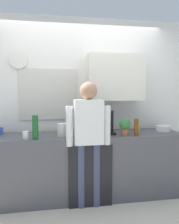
{
  "coord_description": "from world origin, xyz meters",
  "views": [
    {
      "loc": [
        -0.46,
        -2.75,
        1.47
      ],
      "look_at": [
        0.06,
        0.25,
        1.2
      ],
      "focal_mm": 35.92,
      "sensor_mm": 36.0,
      "label": 1
    }
  ],
  "objects_px": {
    "cup_yellow_cup": "(137,128)",
    "storage_canister": "(63,130)",
    "bottle_green_wine": "(35,127)",
    "bottle_olive_oil": "(82,124)",
    "cup_blue_mug": "(0,131)",
    "coffee_maker": "(107,123)",
    "potted_plant": "(125,126)",
    "mixing_bowl": "(163,128)",
    "bottle_amber_beer": "(136,127)",
    "cup_white_mug": "(26,135)",
    "person_at_sink": "(88,134)"
  },
  "relations": [
    {
      "from": "bottle_green_wine",
      "to": "cup_blue_mug",
      "type": "bearing_deg",
      "value": 141.74
    },
    {
      "from": "coffee_maker",
      "to": "bottle_olive_oil",
      "type": "xyz_separation_m",
      "value": [
        -0.33,
        0.2,
        -0.02
      ]
    },
    {
      "from": "bottle_green_wine",
      "to": "bottle_olive_oil",
      "type": "distance_m",
      "value": 0.75
    },
    {
      "from": "cup_white_mug",
      "to": "bottle_amber_beer",
      "type": "bearing_deg",
      "value": -1.14
    },
    {
      "from": "bottle_green_wine",
      "to": "cup_white_mug",
      "type": "relative_size",
      "value": 3.16
    },
    {
      "from": "coffee_maker",
      "to": "bottle_amber_beer",
      "type": "height_order",
      "value": "coffee_maker"
    },
    {
      "from": "bottle_green_wine",
      "to": "storage_canister",
      "type": "relative_size",
      "value": 1.76
    },
    {
      "from": "potted_plant",
      "to": "storage_canister",
      "type": "height_order",
      "value": "potted_plant"
    },
    {
      "from": "bottle_olive_oil",
      "to": "person_at_sink",
      "type": "xyz_separation_m",
      "value": [
        0.02,
        -0.46,
        -0.07
      ]
    },
    {
      "from": "bottle_green_wine",
      "to": "potted_plant",
      "type": "height_order",
      "value": "bottle_green_wine"
    },
    {
      "from": "cup_white_mug",
      "to": "cup_yellow_cup",
      "type": "bearing_deg",
      "value": 11.85
    },
    {
      "from": "bottle_green_wine",
      "to": "bottle_olive_oil",
      "type": "xyz_separation_m",
      "value": [
        0.64,
        0.39,
        -0.02
      ]
    },
    {
      "from": "cup_yellow_cup",
      "to": "storage_canister",
      "type": "xyz_separation_m",
      "value": [
        -1.14,
        -0.24,
        0.04
      ]
    },
    {
      "from": "cup_blue_mug",
      "to": "mixing_bowl",
      "type": "distance_m",
      "value": 2.36
    },
    {
      "from": "bottle_green_wine",
      "to": "cup_blue_mug",
      "type": "height_order",
      "value": "bottle_green_wine"
    },
    {
      "from": "bottle_green_wine",
      "to": "cup_blue_mug",
      "type": "relative_size",
      "value": 3.0
    },
    {
      "from": "potted_plant",
      "to": "bottle_amber_beer",
      "type": "bearing_deg",
      "value": -15.84
    },
    {
      "from": "bottle_green_wine",
      "to": "cup_yellow_cup",
      "type": "height_order",
      "value": "bottle_green_wine"
    },
    {
      "from": "cup_yellow_cup",
      "to": "storage_canister",
      "type": "relative_size",
      "value": 0.5
    },
    {
      "from": "bottle_olive_oil",
      "to": "potted_plant",
      "type": "height_order",
      "value": "bottle_olive_oil"
    },
    {
      "from": "bottle_olive_oil",
      "to": "cup_blue_mug",
      "type": "xyz_separation_m",
      "value": [
        -1.14,
        0.0,
        -0.08
      ]
    },
    {
      "from": "cup_yellow_cup",
      "to": "person_at_sink",
      "type": "xyz_separation_m",
      "value": [
        -0.82,
        -0.43,
        0.02
      ]
    },
    {
      "from": "mixing_bowl",
      "to": "coffee_maker",
      "type": "bearing_deg",
      "value": -174.33
    },
    {
      "from": "coffee_maker",
      "to": "person_at_sink",
      "type": "distance_m",
      "value": 0.41
    },
    {
      "from": "person_at_sink",
      "to": "potted_plant",
      "type": "bearing_deg",
      "value": 11.72
    },
    {
      "from": "cup_white_mug",
      "to": "storage_canister",
      "type": "relative_size",
      "value": 0.56
    },
    {
      "from": "coffee_maker",
      "to": "bottle_amber_beer",
      "type": "relative_size",
      "value": 1.43
    },
    {
      "from": "cup_yellow_cup",
      "to": "person_at_sink",
      "type": "height_order",
      "value": "person_at_sink"
    },
    {
      "from": "bottle_olive_oil",
      "to": "coffee_maker",
      "type": "bearing_deg",
      "value": -31.23
    },
    {
      "from": "cup_blue_mug",
      "to": "coffee_maker",
      "type": "bearing_deg",
      "value": -7.73
    },
    {
      "from": "bottle_green_wine",
      "to": "cup_white_mug",
      "type": "xyz_separation_m",
      "value": [
        -0.12,
        0.03,
        -0.1
      ]
    },
    {
      "from": "coffee_maker",
      "to": "cup_white_mug",
      "type": "xyz_separation_m",
      "value": [
        -1.09,
        -0.17,
        -0.1
      ]
    },
    {
      "from": "bottle_green_wine",
      "to": "bottle_amber_beer",
      "type": "height_order",
      "value": "bottle_green_wine"
    },
    {
      "from": "bottle_amber_beer",
      "to": "cup_blue_mug",
      "type": "height_order",
      "value": "bottle_amber_beer"
    },
    {
      "from": "bottle_amber_beer",
      "to": "cup_yellow_cup",
      "type": "relative_size",
      "value": 2.71
    },
    {
      "from": "bottle_olive_oil",
      "to": "mixing_bowl",
      "type": "xyz_separation_m",
      "value": [
        1.22,
        -0.11,
        -0.09
      ]
    },
    {
      "from": "cup_blue_mug",
      "to": "cup_yellow_cup",
      "type": "bearing_deg",
      "value": -0.85
    },
    {
      "from": "coffee_maker",
      "to": "cup_blue_mug",
      "type": "bearing_deg",
      "value": 172.27
    },
    {
      "from": "bottle_green_wine",
      "to": "mixing_bowl",
      "type": "height_order",
      "value": "bottle_green_wine"
    },
    {
      "from": "bottle_amber_beer",
      "to": "person_at_sink",
      "type": "bearing_deg",
      "value": -174.41
    },
    {
      "from": "bottle_green_wine",
      "to": "bottle_olive_oil",
      "type": "bearing_deg",
      "value": 31.58
    },
    {
      "from": "bottle_olive_oil",
      "to": "mixing_bowl",
      "type": "height_order",
      "value": "bottle_olive_oil"
    },
    {
      "from": "coffee_maker",
      "to": "potted_plant",
      "type": "height_order",
      "value": "coffee_maker"
    },
    {
      "from": "person_at_sink",
      "to": "mixing_bowl",
      "type": "bearing_deg",
      "value": 16.27
    },
    {
      "from": "coffee_maker",
      "to": "potted_plant",
      "type": "xyz_separation_m",
      "value": [
        0.21,
        -0.15,
        -0.01
      ]
    },
    {
      "from": "cup_yellow_cup",
      "to": "storage_canister",
      "type": "bearing_deg",
      "value": -168.08
    },
    {
      "from": "cup_yellow_cup",
      "to": "cup_white_mug",
      "type": "height_order",
      "value": "cup_white_mug"
    },
    {
      "from": "bottle_green_wine",
      "to": "cup_blue_mug",
      "type": "distance_m",
      "value": 0.65
    },
    {
      "from": "cup_yellow_cup",
      "to": "bottle_amber_beer",
      "type": "bearing_deg",
      "value": -113.95
    },
    {
      "from": "storage_canister",
      "to": "bottle_amber_beer",
      "type": "bearing_deg",
      "value": -7.28
    }
  ]
}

